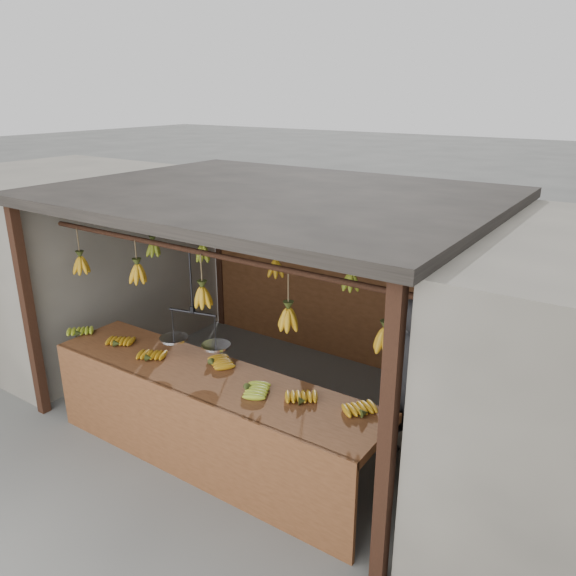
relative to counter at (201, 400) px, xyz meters
The scene contains 8 objects.
ground 1.42m from the counter, 94.38° to the left, with size 80.00×80.00×0.00m, color #5B5B57.
stall 2.01m from the counter, 93.46° to the left, with size 4.30×3.30×2.40m.
neighbor_left 3.92m from the counter, 161.61° to the left, with size 3.00×3.00×2.30m, color slate.
counter is the anchor object (origin of this frame).
hanging_bananas 1.53m from the counter, 94.09° to the left, with size 3.59×2.23×0.39m.
balance_scale 0.58m from the counter, 138.36° to the left, with size 0.69×0.36×0.90m.
vendor 1.90m from the counter, 37.27° to the left, with size 0.60×0.39×1.65m, color #262628.
bag_bundles 3.18m from the counter, 54.40° to the left, with size 0.08×0.26×1.17m.
Camera 1 is at (3.21, -4.42, 3.31)m, focal length 35.00 mm.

